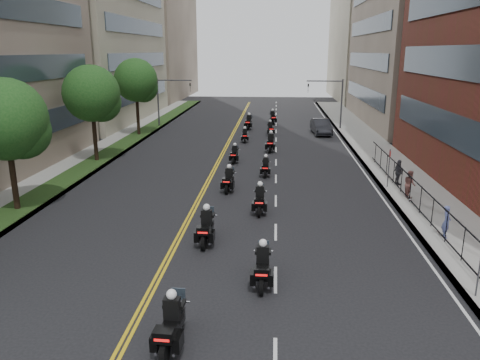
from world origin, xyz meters
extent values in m
plane|color=black|center=(0.00, 0.00, 0.00)|extent=(160.00, 160.00, 0.00)
cube|color=gray|center=(12.00, 25.00, 0.07)|extent=(4.00, 90.00, 0.15)
cube|color=gray|center=(-12.00, 25.00, 0.07)|extent=(4.00, 90.00, 0.15)
cube|color=#1E3B15|center=(-11.20, 25.00, 0.17)|extent=(2.00, 90.00, 0.04)
cube|color=#333F4C|center=(13.95, 17.00, 3.50)|extent=(0.12, 25.80, 1.80)
cube|color=#333F4C|center=(13.95, 17.00, 7.50)|extent=(0.12, 25.80, 1.80)
cube|color=#333F4C|center=(13.95, 48.00, 3.50)|extent=(0.12, 24.08, 1.80)
cube|color=#333F4C|center=(13.95, 48.00, 7.50)|extent=(0.12, 24.08, 1.80)
cube|color=#333F4C|center=(13.95, 48.00, 11.50)|extent=(0.12, 24.08, 1.80)
cube|color=#9D987F|center=(21.50, 78.00, 13.00)|extent=(15.00, 28.00, 26.00)
cube|color=#333F4C|center=(-13.95, 17.00, 3.50)|extent=(0.12, 25.80, 1.80)
cube|color=#333F4C|center=(-13.95, 17.00, 7.50)|extent=(0.12, 25.80, 1.80)
cube|color=#333F4C|center=(-13.95, 48.00, 3.50)|extent=(0.12, 24.08, 1.80)
cube|color=#333F4C|center=(-13.95, 48.00, 7.50)|extent=(0.12, 24.08, 1.80)
cube|color=#333F4C|center=(-13.95, 48.00, 11.50)|extent=(0.12, 24.08, 1.80)
cube|color=#776657|center=(-22.00, 78.00, 13.00)|extent=(16.00, 28.00, 26.00)
cube|color=black|center=(11.00, 12.00, 1.60)|extent=(0.05, 28.00, 0.05)
cube|color=black|center=(11.00, 12.00, 0.30)|extent=(0.05, 28.00, 0.05)
cylinder|color=black|center=(-11.20, 12.00, 2.42)|extent=(0.32, 0.32, 4.83)
sphere|color=#194918|center=(-11.20, 12.00, 5.18)|extent=(4.40, 4.40, 4.40)
sphere|color=#194918|center=(-10.60, 12.40, 4.49)|extent=(3.08, 3.08, 3.08)
cylinder|color=black|center=(-11.20, 24.00, 2.55)|extent=(0.32, 0.32, 5.11)
sphere|color=#194918|center=(-11.20, 24.00, 5.47)|extent=(4.40, 4.40, 4.40)
sphere|color=#194918|center=(-10.60, 24.40, 4.75)|extent=(3.08, 3.08, 3.08)
cylinder|color=black|center=(-11.20, 36.00, 2.69)|extent=(0.32, 0.32, 5.39)
sphere|color=#194918|center=(-11.20, 36.00, 5.78)|extent=(4.40, 4.40, 4.40)
sphere|color=#194918|center=(-10.60, 36.40, 5.00)|extent=(3.08, 3.08, 3.08)
cylinder|color=#3F3F44|center=(10.50, 42.00, 2.80)|extent=(0.18, 0.18, 5.60)
cylinder|color=#3F3F44|center=(8.50, 42.00, 5.40)|extent=(4.00, 0.14, 0.14)
imported|color=black|center=(6.70, 42.00, 4.60)|extent=(0.16, 0.20, 1.00)
cylinder|color=#3F3F44|center=(-10.50, 42.00, 2.80)|extent=(0.18, 0.18, 5.60)
cylinder|color=#3F3F44|center=(-8.50, 42.00, 5.40)|extent=(4.00, 0.14, 0.14)
imported|color=black|center=(-6.70, 42.00, 4.60)|extent=(0.16, 0.20, 1.00)
cylinder|color=black|center=(0.04, -0.37, 0.37)|extent=(0.19, 0.75, 0.75)
cylinder|color=black|center=(0.12, 1.39, 0.37)|extent=(0.19, 0.75, 0.75)
cube|color=black|center=(0.08, 0.51, 0.68)|extent=(0.53, 1.50, 0.44)
cube|color=silver|center=(0.08, 0.56, 0.43)|extent=(0.44, 0.62, 0.33)
cube|color=black|center=(0.04, -0.37, 0.95)|extent=(0.59, 0.49, 0.35)
cube|color=red|center=(0.03, -0.60, 0.92)|extent=(0.44, 0.05, 0.08)
cube|color=black|center=(0.08, 0.56, 1.23)|extent=(0.50, 0.33, 0.68)
sphere|color=white|center=(0.08, 0.57, 1.69)|extent=(0.32, 0.32, 0.32)
cylinder|color=black|center=(2.68, 3.78, 0.37)|extent=(0.16, 0.73, 0.73)
cylinder|color=black|center=(2.70, 5.50, 0.37)|extent=(0.16, 0.73, 0.73)
cube|color=black|center=(2.69, 4.64, 0.67)|extent=(0.47, 1.46, 0.43)
cube|color=silver|center=(2.69, 4.69, 0.42)|extent=(0.42, 0.60, 0.32)
cube|color=black|center=(2.68, 3.78, 0.93)|extent=(0.57, 0.46, 0.34)
cube|color=red|center=(2.68, 3.55, 0.91)|extent=(0.43, 0.04, 0.08)
cube|color=black|center=(2.69, 4.69, 1.21)|extent=(0.48, 0.31, 0.67)
sphere|color=white|center=(2.69, 4.70, 1.66)|extent=(0.31, 0.31, 0.31)
cylinder|color=black|center=(-0.03, 7.56, 0.38)|extent=(0.17, 0.76, 0.76)
cylinder|color=black|center=(-0.01, 9.35, 0.38)|extent=(0.17, 0.76, 0.76)
cube|color=black|center=(-0.02, 8.46, 0.69)|extent=(0.49, 1.51, 0.45)
cube|color=silver|center=(-0.02, 8.51, 0.44)|extent=(0.43, 0.62, 0.33)
cube|color=black|center=(-0.03, 7.56, 0.96)|extent=(0.59, 0.48, 0.36)
cube|color=red|center=(-0.03, 7.33, 0.94)|extent=(0.45, 0.04, 0.08)
cube|color=black|center=(-0.02, 8.51, 1.25)|extent=(0.50, 0.32, 0.69)
sphere|color=white|center=(-0.02, 8.52, 1.72)|extent=(0.32, 0.32, 0.32)
cylinder|color=black|center=(2.30, 12.07, 0.36)|extent=(0.15, 0.71, 0.71)
cylinder|color=black|center=(2.30, 13.75, 0.36)|extent=(0.15, 0.71, 0.71)
cube|color=black|center=(2.30, 12.91, 0.65)|extent=(0.44, 1.42, 0.42)
cube|color=silver|center=(2.30, 12.96, 0.41)|extent=(0.40, 0.58, 0.31)
cube|color=black|center=(2.30, 12.07, 0.90)|extent=(0.55, 0.44, 0.34)
cube|color=red|center=(2.31, 11.85, 0.88)|extent=(0.42, 0.03, 0.07)
cube|color=black|center=(2.30, 12.96, 1.17)|extent=(0.46, 0.29, 0.65)
sphere|color=white|center=(2.30, 12.97, 1.61)|extent=(0.30, 0.30, 0.30)
cylinder|color=black|center=(0.14, 16.09, 0.35)|extent=(0.20, 0.71, 0.70)
cylinder|color=black|center=(0.26, 17.73, 0.35)|extent=(0.20, 0.71, 0.70)
cube|color=black|center=(0.20, 16.91, 0.64)|extent=(0.53, 1.42, 0.41)
cube|color=silver|center=(0.21, 16.96, 0.40)|extent=(0.43, 0.59, 0.31)
cube|color=black|center=(0.14, 16.09, 0.89)|extent=(0.57, 0.47, 0.33)
cube|color=red|center=(0.13, 15.87, 0.87)|extent=(0.41, 0.06, 0.07)
cube|color=black|center=(0.21, 16.96, 1.15)|extent=(0.47, 0.32, 0.64)
sphere|color=white|center=(0.21, 16.97, 1.59)|extent=(0.30, 0.30, 0.30)
cylinder|color=black|center=(2.44, 20.09, 0.31)|extent=(0.14, 0.63, 0.63)
cylinder|color=black|center=(2.47, 21.57, 0.31)|extent=(0.14, 0.63, 0.63)
cube|color=black|center=(2.45, 20.83, 0.57)|extent=(0.41, 1.26, 0.37)
cube|color=silver|center=(2.45, 20.87, 0.36)|extent=(0.36, 0.52, 0.28)
cube|color=black|center=(2.44, 20.09, 0.79)|extent=(0.49, 0.40, 0.30)
cube|color=red|center=(2.43, 19.89, 0.78)|extent=(0.37, 0.04, 0.06)
cube|color=black|center=(2.45, 20.87, 1.04)|extent=(0.41, 0.27, 0.57)
sphere|color=white|center=(2.45, 20.88, 1.42)|extent=(0.27, 0.27, 0.27)
cylinder|color=black|center=(-0.14, 24.04, 0.32)|extent=(0.16, 0.65, 0.64)
cylinder|color=black|center=(-0.08, 25.54, 0.32)|extent=(0.16, 0.65, 0.64)
cube|color=black|center=(-0.11, 24.79, 0.58)|extent=(0.45, 1.29, 0.38)
cube|color=silver|center=(-0.11, 24.84, 0.37)|extent=(0.38, 0.53, 0.28)
cube|color=black|center=(-0.14, 24.04, 0.81)|extent=(0.51, 0.42, 0.30)
cube|color=red|center=(-0.15, 23.84, 0.79)|extent=(0.38, 0.04, 0.07)
cube|color=black|center=(-0.11, 24.84, 1.06)|extent=(0.43, 0.28, 0.58)
sphere|color=white|center=(-0.11, 24.85, 1.45)|extent=(0.27, 0.27, 0.27)
cylinder|color=black|center=(2.67, 28.39, 0.38)|extent=(0.19, 0.76, 0.75)
cylinder|color=black|center=(2.76, 30.16, 0.38)|extent=(0.19, 0.76, 0.75)
cube|color=black|center=(2.72, 29.28, 0.69)|extent=(0.54, 1.52, 0.44)
cube|color=silver|center=(2.72, 29.33, 0.43)|extent=(0.45, 0.63, 0.33)
cube|color=black|center=(2.67, 28.39, 0.95)|extent=(0.60, 0.50, 0.36)
cube|color=red|center=(2.66, 28.16, 0.93)|extent=(0.45, 0.06, 0.08)
cube|color=black|center=(2.72, 29.33, 1.24)|extent=(0.50, 0.34, 0.69)
sphere|color=white|center=(2.72, 29.34, 1.71)|extent=(0.32, 0.32, 0.32)
cylinder|color=black|center=(0.18, 32.76, 0.31)|extent=(0.17, 0.63, 0.62)
cylinder|color=black|center=(0.08, 34.22, 0.31)|extent=(0.17, 0.63, 0.62)
cube|color=black|center=(0.13, 33.49, 0.57)|extent=(0.47, 1.26, 0.37)
cube|color=silver|center=(0.13, 33.54, 0.36)|extent=(0.38, 0.52, 0.27)
cube|color=black|center=(0.18, 32.76, 0.79)|extent=(0.50, 0.42, 0.29)
cube|color=red|center=(0.19, 32.57, 0.77)|extent=(0.37, 0.05, 0.06)
cube|color=black|center=(0.13, 33.54, 1.02)|extent=(0.42, 0.28, 0.57)
sphere|color=white|center=(0.13, 33.54, 1.41)|extent=(0.26, 0.26, 0.26)
cylinder|color=black|center=(2.67, 36.58, 0.34)|extent=(0.22, 0.68, 0.67)
cylinder|color=black|center=(2.47, 38.15, 0.34)|extent=(0.22, 0.68, 0.67)
cube|color=black|center=(2.57, 37.37, 0.61)|extent=(0.59, 1.38, 0.40)
cube|color=silver|center=(2.56, 37.42, 0.39)|extent=(0.44, 0.59, 0.30)
cube|color=black|center=(2.67, 36.58, 0.85)|extent=(0.56, 0.48, 0.32)
cube|color=red|center=(2.70, 36.38, 0.83)|extent=(0.40, 0.08, 0.07)
cube|color=black|center=(2.56, 37.42, 1.11)|extent=(0.47, 0.33, 0.61)
sphere|color=white|center=(2.56, 37.43, 1.52)|extent=(0.29, 0.29, 0.29)
cylinder|color=black|center=(0.03, 40.40, 0.38)|extent=(0.21, 0.77, 0.76)
cylinder|color=black|center=(0.17, 42.18, 0.38)|extent=(0.21, 0.77, 0.76)
cube|color=black|center=(0.10, 41.29, 0.69)|extent=(0.58, 1.54, 0.45)
cube|color=silver|center=(0.10, 41.35, 0.44)|extent=(0.47, 0.64, 0.33)
cube|color=black|center=(0.03, 40.40, 0.96)|extent=(0.61, 0.51, 0.36)
cube|color=red|center=(0.01, 40.17, 0.94)|extent=(0.45, 0.07, 0.08)
cube|color=black|center=(0.10, 41.35, 1.25)|extent=(0.51, 0.35, 0.69)
sphere|color=white|center=(0.10, 41.36, 1.72)|extent=(0.32, 0.32, 0.32)
cylinder|color=black|center=(2.87, 44.69, 0.37)|extent=(0.24, 0.75, 0.74)
cylinder|color=black|center=(2.65, 46.41, 0.37)|extent=(0.24, 0.75, 0.74)
cube|color=black|center=(2.76, 45.55, 0.67)|extent=(0.63, 1.51, 0.43)
cube|color=silver|center=(2.75, 45.60, 0.42)|extent=(0.48, 0.64, 0.33)
cube|color=black|center=(2.87, 44.69, 0.93)|extent=(0.62, 0.52, 0.35)
cube|color=red|center=(2.89, 44.46, 0.91)|extent=(0.43, 0.09, 0.08)
cube|color=black|center=(2.75, 45.60, 1.22)|extent=(0.51, 0.36, 0.67)
sphere|color=white|center=(2.75, 45.62, 1.67)|extent=(0.31, 0.31, 0.31)
imported|color=black|center=(8.00, 38.59, 0.81)|extent=(2.12, 5.04, 1.62)
imported|color=#505993|center=(11.20, 9.60, 0.93)|extent=(0.48, 0.63, 1.55)
imported|color=#8D544D|center=(11.20, 15.91, 0.97)|extent=(0.68, 0.84, 1.64)
imported|color=#3B3A41|center=(11.20, 18.60, 0.99)|extent=(0.61, 1.05, 1.67)
camera|label=1|loc=(3.05, -11.72, 8.69)|focal=35.00mm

